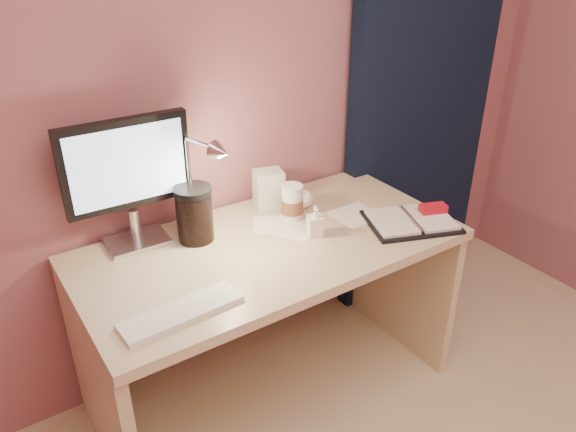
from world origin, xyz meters
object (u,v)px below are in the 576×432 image
desk (261,284)px  product_box (269,190)px  monitor (127,172)px  bowl (298,201)px  keyboard (182,312)px  coffee_cup (292,203)px  dark_jar (195,217)px  desk_lamp (193,183)px  lotion_bottle (315,221)px  planner (413,220)px

desk → product_box: 0.37m
monitor → bowl: monitor is taller
monitor → keyboard: 0.55m
coffee_cup → dark_jar: bearing=171.0°
bowl → dark_jar: bearing=-177.9°
desk → bowl: 0.37m
dark_jar → desk_lamp: 0.16m
bowl → desk_lamp: 0.54m
coffee_cup → product_box: product_box is taller
monitor → coffee_cup: (0.58, -0.15, -0.22)m
keyboard → coffee_cup: coffee_cup is taller
monitor → product_box: 0.58m
keyboard → dark_jar: bearing=55.8°
desk → bowl: bowl is taller
dark_jar → product_box: dark_jar is taller
lotion_bottle → keyboard: bearing=-165.4°
coffee_cup → product_box: bearing=107.4°
keyboard → desk_lamp: 0.47m
monitor → dark_jar: 0.29m
dark_jar → desk: bearing=-25.6°
monitor → planner: monitor is taller
monitor → keyboard: size_ratio=1.25×
planner → lotion_bottle: lotion_bottle is taller
lotion_bottle → desk_lamp: desk_lamp is taller
planner → dark_jar: 0.84m
bowl → lotion_bottle: bearing=-109.8°
product_box → desk_lamp: desk_lamp is taller
keyboard → lotion_bottle: 0.63m
bowl → lotion_bottle: lotion_bottle is taller
coffee_cup → bowl: bearing=43.9°
monitor → lotion_bottle: size_ratio=4.00×
desk → dark_jar: size_ratio=7.48×
planner → coffee_cup: 0.47m
dark_jar → desk_lamp: desk_lamp is taller
planner → lotion_bottle: bearing=-179.1°
monitor → dark_jar: monitor is taller
desk_lamp → keyboard: bearing=-140.9°
product_box → desk: bearing=-116.4°
coffee_cup → desk_lamp: bearing=177.8°
desk → bowl: size_ratio=10.38×
monitor → planner: 1.08m
monitor → coffee_cup: monitor is taller
product_box → bowl: bearing=-2.0°
keyboard → coffee_cup: bearing=24.4°
product_box → coffee_cup: bearing=-57.3°
desk → planner: size_ratio=3.48×
desk → lotion_bottle: lotion_bottle is taller
desk → desk_lamp: bearing=166.1°
coffee_cup → bowl: coffee_cup is taller
dark_jar → product_box: bearing=8.6°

